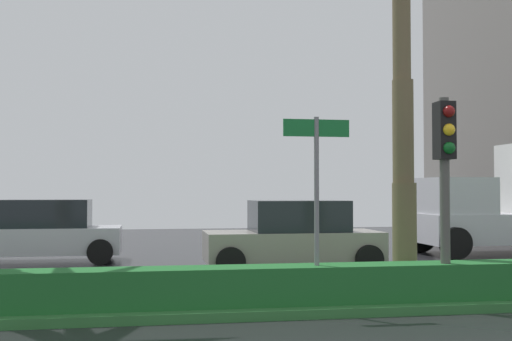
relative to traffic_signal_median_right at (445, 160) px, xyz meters
name	(u,v)px	position (x,y,z in m)	size (l,w,h in m)	color
ground_plane	(203,294)	(-3.80, 2.54, -2.51)	(90.00, 42.00, 0.10)	black
median_strip	(207,296)	(-3.80, 1.54, -2.38)	(85.50, 4.00, 0.15)	#2D6B33
median_hedge	(216,286)	(-3.80, 0.14, -2.01)	(76.50, 0.70, 0.60)	#1E6028
traffic_signal_median_right	(445,160)	(0.00, 0.00, 0.00)	(0.28, 0.43, 3.35)	#4C4C47
street_name_sign	(317,183)	(-2.17, 0.13, -0.38)	(1.10, 0.08, 3.00)	slate
car_in_traffic_second	(43,232)	(-7.70, 8.39, -1.63)	(4.30, 2.02, 1.72)	silver
car_in_traffic_third	(294,237)	(-1.29, 5.46, -1.63)	(4.30, 2.02, 1.72)	gray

